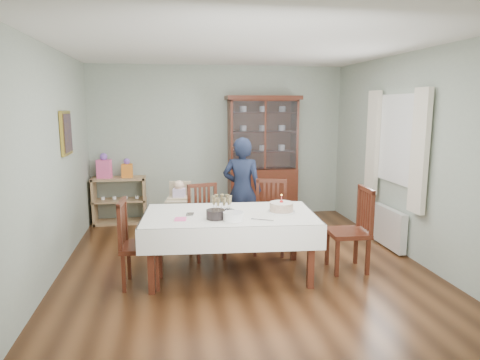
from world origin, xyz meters
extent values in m
plane|color=#593319|center=(0.00, 0.00, 0.00)|extent=(5.00, 5.00, 0.00)
plane|color=#9EAA99|center=(0.00, 2.50, 1.35)|extent=(4.50, 0.00, 4.50)
plane|color=#9EAA99|center=(-2.25, 0.00, 1.35)|extent=(0.00, 5.00, 5.00)
plane|color=#9EAA99|center=(2.25, 0.00, 1.35)|extent=(0.00, 5.00, 5.00)
plane|color=white|center=(0.00, 0.00, 2.70)|extent=(5.00, 5.00, 0.00)
cube|color=#4B1B12|center=(-0.21, -0.32, 0.72)|extent=(1.98, 1.19, 0.06)
cube|color=white|center=(-0.21, -0.32, 0.76)|extent=(2.08, 1.30, 0.01)
cube|color=#4B1B12|center=(0.75, 2.26, 0.45)|extent=(1.20, 0.45, 0.90)
cube|color=white|center=(0.75, 2.07, 1.50)|extent=(1.12, 0.01, 1.16)
cube|color=#4B1B12|center=(0.75, 2.26, 2.14)|extent=(1.30, 0.48, 0.07)
cube|color=tan|center=(-1.75, 2.28, 0.02)|extent=(0.90, 0.38, 0.04)
cube|color=tan|center=(-1.75, 2.28, 0.40)|extent=(0.90, 0.38, 0.03)
cube|color=tan|center=(-1.75, 2.28, 0.78)|extent=(0.90, 0.38, 0.04)
cube|color=tan|center=(-2.17, 2.28, 0.40)|extent=(0.04, 0.38, 0.80)
cube|color=tan|center=(-1.33, 2.28, 0.40)|extent=(0.04, 0.38, 0.80)
cube|color=gold|center=(-2.22, 0.80, 1.65)|extent=(0.04, 0.48, 0.58)
cube|color=white|center=(2.22, 0.30, 1.55)|extent=(0.04, 1.02, 1.22)
cube|color=silver|center=(2.16, -0.32, 1.45)|extent=(0.07, 0.30, 1.55)
cube|color=silver|center=(2.16, 0.92, 1.45)|extent=(0.07, 0.30, 1.55)
cube|color=white|center=(2.16, 0.30, 0.30)|extent=(0.10, 0.80, 0.55)
cube|color=#4B1B12|center=(-0.42, 0.35, 0.44)|extent=(0.52, 0.52, 0.05)
cube|color=#4B1B12|center=(-0.46, 0.54, 0.71)|extent=(0.41, 0.13, 0.51)
cube|color=#4B1B12|center=(0.45, 0.39, 0.46)|extent=(0.56, 0.56, 0.05)
cube|color=#4B1B12|center=(0.51, 0.58, 0.73)|extent=(0.42, 0.17, 0.53)
cube|color=#4B1B12|center=(-1.22, -0.44, 0.45)|extent=(0.47, 0.47, 0.05)
cube|color=#4B1B12|center=(-1.42, -0.42, 0.72)|extent=(0.07, 0.42, 0.52)
cube|color=#4B1B12|center=(1.24, -0.38, 0.47)|extent=(0.49, 0.49, 0.05)
cube|color=#4B1B12|center=(1.45, -0.39, 0.76)|extent=(0.07, 0.44, 0.55)
imported|color=black|center=(0.15, 0.89, 0.78)|extent=(0.66, 0.54, 1.56)
cube|color=tan|center=(-0.76, 0.90, 0.61)|extent=(0.36, 0.33, 0.22)
cube|color=tan|center=(-0.76, 0.90, 0.80)|extent=(0.32, 0.11, 0.26)
cube|color=tan|center=(-0.76, 0.90, 0.69)|extent=(0.35, 0.21, 0.03)
cube|color=silver|center=(-0.76, 0.90, 0.76)|extent=(0.19, 0.16, 0.17)
sphere|color=beige|center=(-0.76, 0.90, 0.89)|extent=(0.14, 0.14, 0.14)
cylinder|color=silver|center=(-0.30, -0.25, 0.77)|extent=(0.33, 0.33, 0.01)
torus|color=silver|center=(-0.30, -0.25, 0.77)|extent=(0.33, 0.33, 0.01)
cylinder|color=white|center=(0.40, -0.36, 0.77)|extent=(0.32, 0.32, 0.02)
cylinder|color=brown|center=(0.40, -0.36, 0.83)|extent=(0.28, 0.28, 0.10)
cylinder|color=silver|center=(0.40, -0.36, 0.88)|extent=(0.28, 0.28, 0.01)
cylinder|color=#F24C4C|center=(0.40, -0.36, 0.93)|extent=(0.01, 0.01, 0.08)
sphere|color=yellow|center=(0.40, -0.36, 0.97)|extent=(0.02, 0.02, 0.02)
cylinder|color=black|center=(-0.40, -0.53, 0.81)|extent=(0.23, 0.23, 0.10)
cylinder|color=white|center=(-0.22, -0.64, 0.81)|extent=(0.29, 0.29, 0.10)
cube|color=#FF5D9F|center=(-0.79, -0.51, 0.77)|extent=(0.14, 0.14, 0.02)
cube|color=silver|center=(0.10, -0.67, 0.77)|extent=(0.24, 0.13, 0.01)
cube|color=#FF5D9F|center=(-1.98, 2.26, 0.95)|extent=(0.25, 0.18, 0.31)
sphere|color=#E533B2|center=(-1.98, 2.26, 1.16)|extent=(0.12, 0.12, 0.12)
cube|color=orange|center=(-1.60, 2.26, 0.91)|extent=(0.18, 0.13, 0.23)
sphere|color=#E533B2|center=(-1.60, 2.26, 1.07)|extent=(0.11, 0.11, 0.11)
camera|label=1|loc=(-0.89, -5.13, 2.01)|focal=32.00mm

